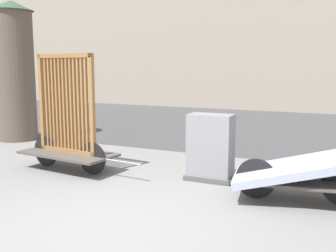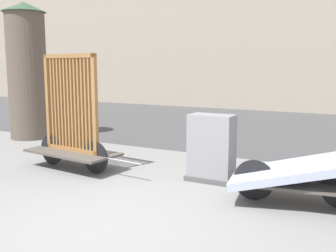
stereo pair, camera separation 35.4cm
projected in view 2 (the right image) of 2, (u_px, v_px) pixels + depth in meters
The scene contains 6 objects.
ground_plane at pixel (92, 225), 4.53m from camera, with size 60.00×60.00×0.00m, color slate.
road_strip at pixel (270, 127), 11.75m from camera, with size 56.00×8.54×0.01m.
bike_cart_with_bedframe at pixel (72, 131), 6.94m from camera, with size 2.46×0.97×2.03m.
bike_cart_with_mattress at pixel (298, 173), 5.16m from camera, with size 2.46×1.20×0.74m.
utility_cabinet at pixel (211, 151), 6.23m from camera, with size 0.76×0.44×1.07m.
advertising_column at pixel (27, 70), 9.80m from camera, with size 1.06×1.06×3.37m.
Camera 2 is at (2.81, -3.37, 1.82)m, focal length 42.00 mm.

